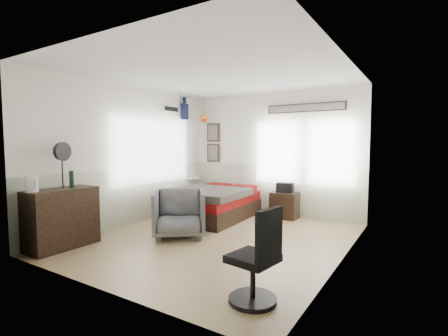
{
  "coord_description": "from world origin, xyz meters",
  "views": [
    {
      "loc": [
        2.92,
        -4.43,
        1.58
      ],
      "look_at": [
        -0.1,
        0.4,
        1.15
      ],
      "focal_mm": 26.0,
      "sensor_mm": 36.0,
      "label": 1
    }
  ],
  "objects": [
    {
      "name": "wall_decor",
      "position": [
        -1.1,
        1.96,
        2.1
      ],
      "size": [
        3.55,
        1.32,
        1.44
      ],
      "color": "#352518",
      "rests_on": "room_shell"
    },
    {
      "name": "stand_fan",
      "position": [
        -1.76,
        -1.57,
        1.45
      ],
      "size": [
        0.13,
        0.29,
        0.71
      ],
      "rotation": [
        0.0,
        0.0,
        0.21
      ],
      "color": "black",
      "rests_on": "dresser"
    },
    {
      "name": "nightstand",
      "position": [
        0.4,
        2.04,
        0.27
      ],
      "size": [
        0.56,
        0.45,
        0.55
      ],
      "primitive_type": "cube",
      "rotation": [
        0.0,
        0.0,
        0.02
      ],
      "color": "black",
      "rests_on": "ground_plane"
    },
    {
      "name": "dresser",
      "position": [
        -1.74,
        -1.63,
        0.45
      ],
      "size": [
        0.48,
        1.0,
        0.9
      ],
      "primitive_type": "cube",
      "color": "black",
      "rests_on": "ground_plane"
    },
    {
      "name": "bed",
      "position": [
        -0.89,
        1.21,
        0.31
      ],
      "size": [
        1.51,
        2.04,
        0.63
      ],
      "rotation": [
        0.0,
        0.0,
        0.05
      ],
      "color": "black",
      "rests_on": "ground_plane"
    },
    {
      "name": "ground_plane",
      "position": [
        0.0,
        0.0,
        -0.01
      ],
      "size": [
        4.0,
        4.5,
        0.01
      ],
      "primitive_type": "cube",
      "color": "#A58553"
    },
    {
      "name": "armchair",
      "position": [
        -0.62,
        -0.21,
        0.4
      ],
      "size": [
        1.2,
        1.2,
        0.79
      ],
      "primitive_type": "imported",
      "rotation": [
        0.0,
        0.0,
        0.67
      ],
      "color": "#575759",
      "rests_on": "ground_plane"
    },
    {
      "name": "task_chair",
      "position": [
        1.55,
        -1.63,
        0.39
      ],
      "size": [
        0.49,
        0.49,
        0.97
      ],
      "rotation": [
        0.0,
        0.0,
        -0.16
      ],
      "color": "black",
      "rests_on": "ground_plane"
    },
    {
      "name": "black_bag",
      "position": [
        0.4,
        2.04,
        0.65
      ],
      "size": [
        0.37,
        0.27,
        0.2
      ],
      "primitive_type": "cube",
      "rotation": [
        0.0,
        0.0,
        0.15
      ],
      "color": "black",
      "rests_on": "nightstand"
    },
    {
      "name": "bottle",
      "position": [
        -1.71,
        -1.46,
        1.03
      ],
      "size": [
        0.07,
        0.07,
        0.26
      ],
      "primitive_type": "cylinder",
      "color": "black",
      "rests_on": "dresser"
    },
    {
      "name": "room_shell",
      "position": [
        -0.08,
        0.19,
        1.61
      ],
      "size": [
        4.02,
        4.52,
        2.71
      ],
      "color": "silver",
      "rests_on": "ground_plane"
    },
    {
      "name": "kettle",
      "position": [
        -1.77,
        -2.03,
        1.01
      ],
      "size": [
        0.2,
        0.17,
        0.22
      ],
      "rotation": [
        0.0,
        0.0,
        -0.29
      ],
      "color": "silver",
      "rests_on": "dresser"
    }
  ]
}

